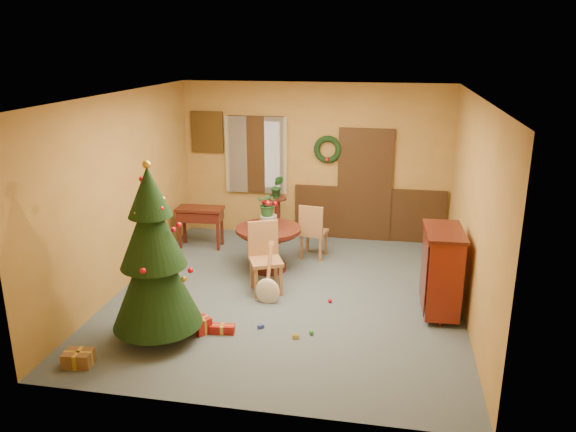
% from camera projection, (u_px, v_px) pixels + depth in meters
% --- Properties ---
extents(room_envelope, '(5.50, 5.50, 5.50)m').
position_uv_depth(room_envelope, '(325.00, 180.00, 10.47)').
color(room_envelope, '#3B4656').
rests_on(room_envelope, ground).
extents(dining_table, '(1.06, 1.06, 0.73)m').
position_uv_depth(dining_table, '(269.00, 240.00, 9.07)').
color(dining_table, black).
rests_on(dining_table, floor).
extents(urn, '(0.28, 0.28, 0.20)m').
position_uv_depth(urn, '(268.00, 222.00, 8.98)').
color(urn, slate).
rests_on(urn, dining_table).
extents(centerpiece_plant, '(0.36, 0.31, 0.40)m').
position_uv_depth(centerpiece_plant, '(268.00, 204.00, 8.89)').
color(centerpiece_plant, '#1E4C23').
rests_on(centerpiece_plant, urn).
extents(chair_near, '(0.60, 0.60, 1.05)m').
position_uv_depth(chair_near, '(265.00, 255.00, 8.32)').
color(chair_near, brown).
rests_on(chair_near, floor).
extents(chair_far, '(0.48, 0.48, 0.97)m').
position_uv_depth(chair_far, '(313.00, 230.00, 9.56)').
color(chair_far, brown).
rests_on(chair_far, floor).
extents(guitar, '(0.50, 0.62, 0.82)m').
position_uv_depth(guitar, '(267.00, 275.00, 7.94)').
color(guitar, beige).
rests_on(guitar, floor).
extents(plant_stand, '(0.34, 0.34, 0.88)m').
position_uv_depth(plant_stand, '(277.00, 215.00, 10.26)').
color(plant_stand, black).
rests_on(plant_stand, floor).
extents(stand_plant, '(0.25, 0.21, 0.41)m').
position_uv_depth(stand_plant, '(277.00, 187.00, 10.10)').
color(stand_plant, '#19471E').
rests_on(stand_plant, plant_stand).
extents(christmas_tree, '(1.11, 1.11, 2.28)m').
position_uv_depth(christmas_tree, '(154.00, 258.00, 6.78)').
color(christmas_tree, '#382111').
rests_on(christmas_tree, floor).
extents(writing_desk, '(0.85, 0.45, 0.74)m').
position_uv_depth(writing_desk, '(200.00, 217.00, 10.11)').
color(writing_desk, black).
rests_on(writing_desk, floor).
extents(sideboard, '(0.54, 0.96, 1.21)m').
position_uv_depth(sideboard, '(442.00, 269.00, 7.56)').
color(sideboard, '#58150A').
rests_on(sideboard, floor).
extents(gift_a, '(0.35, 0.27, 0.18)m').
position_uv_depth(gift_a, '(79.00, 358.00, 6.47)').
color(gift_a, brown).
rests_on(gift_a, floor).
extents(gift_b, '(0.29, 0.29, 0.21)m').
position_uv_depth(gift_b, '(201.00, 325.00, 7.20)').
color(gift_b, maroon).
rests_on(gift_b, floor).
extents(gift_c, '(0.32, 0.27, 0.15)m').
position_uv_depth(gift_c, '(148.00, 283.00, 8.55)').
color(gift_c, brown).
rests_on(gift_c, floor).
extents(gift_d, '(0.33, 0.16, 0.11)m').
position_uv_depth(gift_d, '(222.00, 329.00, 7.20)').
color(gift_d, maroon).
rests_on(gift_d, floor).
extents(toy_a, '(0.09, 0.09, 0.05)m').
position_uv_depth(toy_a, '(261.00, 327.00, 7.32)').
color(toy_a, '#263CA5').
rests_on(toy_a, floor).
extents(toy_b, '(0.06, 0.06, 0.06)m').
position_uv_depth(toy_b, '(311.00, 333.00, 7.16)').
color(toy_b, '#268D30').
rests_on(toy_b, floor).
extents(toy_c, '(0.09, 0.09, 0.05)m').
position_uv_depth(toy_c, '(262.00, 295.00, 8.22)').
color(toy_c, gold).
rests_on(toy_c, floor).
extents(toy_d, '(0.06, 0.06, 0.06)m').
position_uv_depth(toy_d, '(330.00, 301.00, 8.04)').
color(toy_d, red).
rests_on(toy_d, floor).
extents(toy_e, '(0.09, 0.07, 0.05)m').
position_uv_depth(toy_e, '(296.00, 337.00, 7.07)').
color(toy_e, gold).
rests_on(toy_e, floor).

